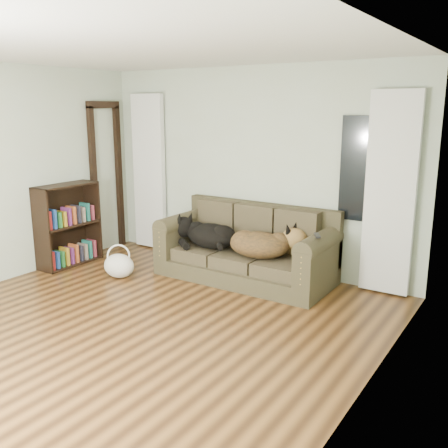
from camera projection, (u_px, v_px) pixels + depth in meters
The scene contains 14 objects.
floor at pixel (119, 333), 4.73m from camera, with size 5.00×5.00×0.00m, color #351F0E.
ceiling at pixel (104, 44), 4.13m from camera, with size 5.00×5.00×0.00m, color white.
wall_back at pixel (252, 169), 6.47m from camera, with size 4.50×0.04×2.60m, color #ADB99F.
wall_right at pixel (360, 232), 3.24m from camera, with size 0.04×5.00×2.60m, color #ADB99F.
curtain_left at pixel (149, 172), 7.34m from camera, with size 0.55×0.08×2.25m, color white.
curtain_right at pixel (390, 195), 5.48m from camera, with size 0.55×0.08×2.25m, color white.
window_pane at pixel (362, 169), 5.65m from camera, with size 0.50×0.03×1.20m, color black.
door_casing at pixel (107, 180), 7.33m from camera, with size 0.07×0.60×2.10m, color black.
sofa at pixel (245, 244), 6.12m from camera, with size 2.15×0.93×0.88m, color #363524.
dog_black_lab at pixel (208, 237), 6.34m from camera, with size 0.73×0.51×0.31m, color black.
dog_shepherd at pixel (263, 245), 5.91m from camera, with size 0.76×0.53×0.33m, color black.
tv_remote at pixel (317, 235), 5.41m from camera, with size 0.04×0.16×0.02m, color black.
tote_bag at pixel (119, 265), 6.24m from camera, with size 0.41×0.32×0.30m, color silver.
bookshelf at pixel (68, 228), 6.70m from camera, with size 0.33×0.88×1.10m, color black.
Camera 1 is at (3.22, -3.11, 2.09)m, focal length 40.00 mm.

